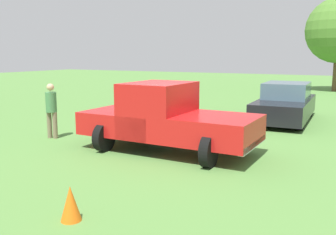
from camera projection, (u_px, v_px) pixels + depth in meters
name	position (u px, v px, depth m)	size (l,w,h in m)	color
ground_plane	(165.00, 148.00, 10.12)	(80.00, 80.00, 0.00)	#54843D
pickup_truck	(164.00, 116.00, 9.72)	(2.37, 4.65, 1.79)	black
sedan_near	(285.00, 104.00, 14.17)	(4.64, 1.94, 1.46)	black
person_bystander	(51.00, 108.00, 11.21)	(0.36, 0.36, 1.66)	#7A6B51
traffic_cone	(71.00, 203.00, 5.68)	(0.32, 0.32, 0.55)	orange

